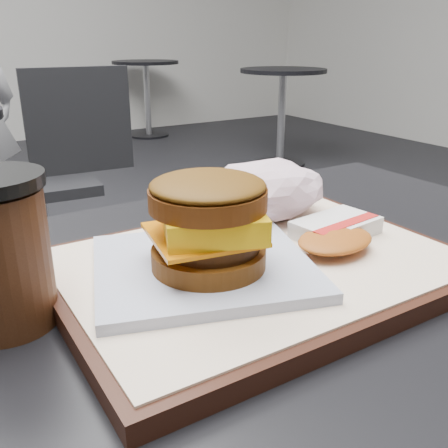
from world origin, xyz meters
TOP-DOWN VIEW (x-y plane):
  - customer_table at (0.00, 0.00)m, footprint 0.80×0.60m
  - serving_tray at (-0.03, 0.02)m, footprint 0.38×0.28m
  - breakfast_sandwich at (-0.09, 0.01)m, footprint 0.23×0.22m
  - hash_brown at (0.06, 0.01)m, footprint 0.13×0.10m
  - crumpled_wrapper at (0.05, 0.11)m, footprint 0.14×0.11m
  - neighbor_chair at (0.14, 1.60)m, footprint 0.62×0.45m
  - bg_table_near at (2.20, 2.80)m, footprint 0.66×0.66m
  - bg_table_far at (1.80, 4.50)m, footprint 0.66×0.66m

SIDE VIEW (x-z plane):
  - neighbor_chair at x=0.14m, z-range 0.07..0.95m
  - bg_table_near at x=2.20m, z-range 0.19..0.94m
  - bg_table_far at x=1.80m, z-range 0.19..0.94m
  - customer_table at x=0.00m, z-range 0.20..0.97m
  - serving_tray at x=-0.03m, z-range 0.77..0.79m
  - hash_brown at x=0.06m, z-range 0.79..0.81m
  - crumpled_wrapper at x=0.05m, z-range 0.79..0.85m
  - breakfast_sandwich at x=-0.09m, z-range 0.78..0.88m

